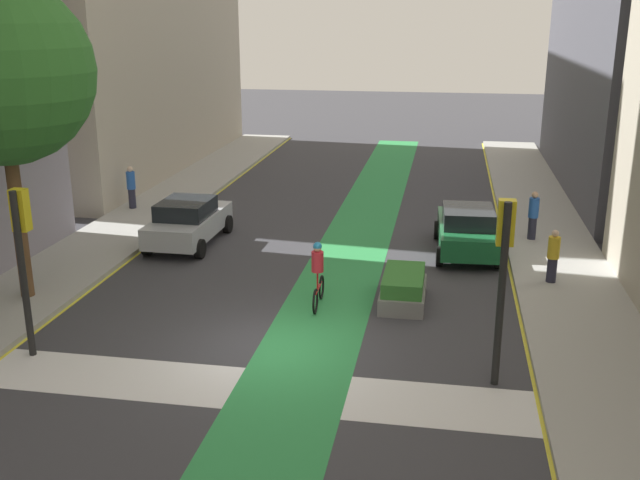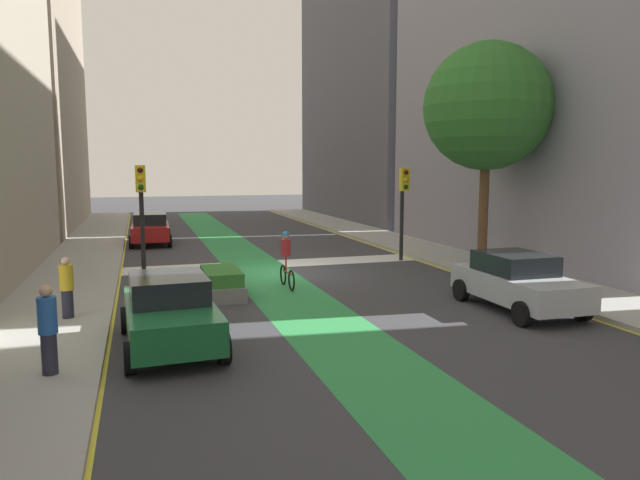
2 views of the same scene
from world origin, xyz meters
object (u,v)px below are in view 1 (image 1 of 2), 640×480
at_px(traffic_signal_near_left, 22,240).
at_px(pedestrian_sidewalk_left_a, 131,187).
at_px(car_silver_left_far, 188,221).
at_px(pedestrian_sidewalk_right_a, 533,215).
at_px(median_planter, 403,288).
at_px(traffic_signal_near_right, 504,257).
at_px(car_green_right_far, 467,230).
at_px(street_tree_near, 0,73).
at_px(pedestrian_sidewalk_right_b, 553,256).
at_px(cyclist_in_lane, 318,273).

bearing_deg(traffic_signal_near_left, pedestrian_sidewalk_left_a, 103.67).
bearing_deg(car_silver_left_far, pedestrian_sidewalk_left_a, 134.79).
bearing_deg(pedestrian_sidewalk_right_a, median_planter, -122.74).
bearing_deg(pedestrian_sidewalk_right_a, traffic_signal_near_right, -99.57).
bearing_deg(car_green_right_far, pedestrian_sidewalk_left_a, 166.56).
xyz_separation_m(traffic_signal_near_right, car_green_right_far, (-0.48, 8.87, -2.01)).
relative_size(traffic_signal_near_left, street_tree_near, 0.46).
height_order(car_green_right_far, pedestrian_sidewalk_right_b, pedestrian_sidewalk_right_b).
relative_size(cyclist_in_lane, street_tree_near, 0.22).
bearing_deg(traffic_signal_near_left, car_green_right_far, 42.89).
height_order(pedestrian_sidewalk_right_a, median_planter, pedestrian_sidewalk_right_a).
distance_m(pedestrian_sidewalk_left_a, street_tree_near, 10.80).
bearing_deg(traffic_signal_near_left, median_planter, 29.24).
bearing_deg(traffic_signal_near_left, street_tree_near, 123.29).
xyz_separation_m(pedestrian_sidewalk_left_a, median_planter, (11.26, -7.79, -0.61)).
bearing_deg(street_tree_near, car_silver_left_far, 65.70).
xyz_separation_m(pedestrian_sidewalk_right_a, pedestrian_sidewalk_left_a, (-15.24, 1.59, 0.01)).
bearing_deg(pedestrian_sidewalk_left_a, traffic_signal_near_left, -76.33).
distance_m(pedestrian_sidewalk_right_b, street_tree_near, 15.65).
relative_size(car_green_right_far, cyclist_in_lane, 2.31).
bearing_deg(traffic_signal_near_left, traffic_signal_near_right, 2.32).
xyz_separation_m(car_silver_left_far, cyclist_in_lane, (5.35, -4.84, 0.17)).
bearing_deg(traffic_signal_near_left, cyclist_in_lane, 32.73).
distance_m(pedestrian_sidewalk_right_a, median_planter, 7.39).
height_order(traffic_signal_near_right, cyclist_in_lane, traffic_signal_near_right).
relative_size(pedestrian_sidewalk_left_a, pedestrian_sidewalk_right_b, 1.08).
height_order(car_green_right_far, pedestrian_sidewalk_right_a, pedestrian_sidewalk_right_a).
relative_size(cyclist_in_lane, pedestrian_sidewalk_right_b, 1.19).
bearing_deg(car_green_right_far, street_tree_near, -152.06).
height_order(car_silver_left_far, cyclist_in_lane, cyclist_in_lane).
height_order(pedestrian_sidewalk_right_a, street_tree_near, street_tree_near).
relative_size(car_green_right_far, pedestrian_sidewalk_right_a, 2.56).
bearing_deg(cyclist_in_lane, car_silver_left_far, 137.88).
bearing_deg(street_tree_near, traffic_signal_near_right, -11.53).
xyz_separation_m(traffic_signal_near_left, street_tree_near, (-1.94, 2.96, 3.41)).
bearing_deg(pedestrian_sidewalk_right_a, cyclist_in_lane, -131.82).
distance_m(traffic_signal_near_left, median_planter, 9.73).
bearing_deg(street_tree_near, pedestrian_sidewalk_right_b, 14.14).
height_order(cyclist_in_lane, street_tree_near, street_tree_near).
height_order(car_silver_left_far, median_planter, car_silver_left_far).
height_order(traffic_signal_near_right, median_planter, traffic_signal_near_right).
height_order(traffic_signal_near_right, pedestrian_sidewalk_right_b, traffic_signal_near_right).
relative_size(traffic_signal_near_right, street_tree_near, 0.48).
xyz_separation_m(traffic_signal_near_left, cyclist_in_lane, (6.01, 3.86, -1.77)).
bearing_deg(pedestrian_sidewalk_right_a, traffic_signal_near_left, -138.51).
bearing_deg(cyclist_in_lane, median_planter, 18.60).
relative_size(car_silver_left_far, pedestrian_sidewalk_left_a, 2.50).
bearing_deg(car_green_right_far, car_silver_left_far, -176.41).
distance_m(car_green_right_far, cyclist_in_lane, 6.74).
distance_m(car_green_right_far, median_planter, 5.01).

